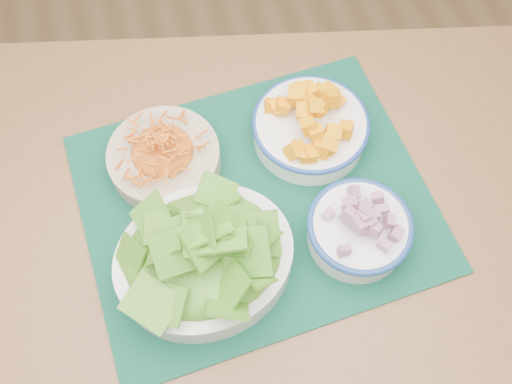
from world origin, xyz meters
TOP-DOWN VIEW (x-y plane):
  - table at (0.33, 0.11)m, footprint 1.35×1.05m
  - placemat at (0.38, 0.17)m, footprint 0.55×0.46m
  - carrot_bowl at (0.26, 0.27)m, footprint 0.23×0.23m
  - squash_bowl at (0.49, 0.25)m, footprint 0.23×0.23m
  - lettuce_bowl at (0.28, 0.08)m, footprint 0.28×0.25m
  - onion_bowl at (0.51, 0.07)m, footprint 0.16×0.16m

SIDE VIEW (x-z plane):
  - table at x=0.33m, z-range 0.28..1.03m
  - placemat at x=0.38m, z-range 0.75..0.75m
  - carrot_bowl at x=0.26m, z-range 0.75..0.82m
  - onion_bowl at x=0.51m, z-range 0.75..0.83m
  - squash_bowl at x=0.49m, z-range 0.75..0.84m
  - lettuce_bowl at x=0.28m, z-range 0.75..0.87m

